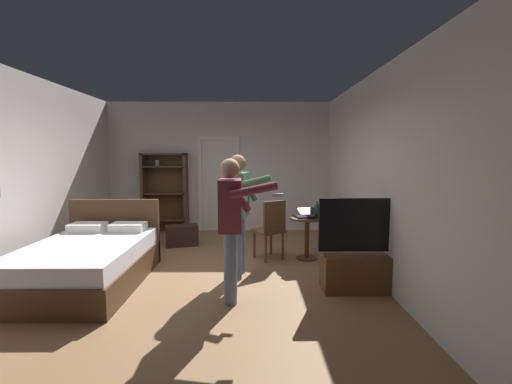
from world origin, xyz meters
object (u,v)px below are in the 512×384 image
Objects in this scene: wooden_chair at (271,227)px; person_striped_shirt at (239,206)px; tv_flatscreen at (363,263)px; bottle_on_table at (317,211)px; bed at (89,261)px; person_blue_shirt at (231,219)px; bookshelf at (165,189)px; suitcase_dark at (182,235)px; laptop at (306,215)px; side_table at (307,231)px.

wooden_chair is 0.57× the size of person_striped_shirt.
tv_flatscreen is at bearing -49.25° from wooden_chair.
bed is at bearing -163.40° from bottle_on_table.
bed is 7.44× the size of bottle_on_table.
person_blue_shirt is at bearing -93.66° from person_striped_shirt.
bookshelf is 3.98m from person_blue_shirt.
suitcase_dark is at bearing 158.84° from bottle_on_table.
bed is 1.23× the size of person_blue_shirt.
tv_flatscreen is 1.70m from wooden_chair.
person_striped_shirt reaches higher than wooden_chair.
laptop is 0.38× the size of wooden_chair.
person_striped_shirt reaches higher than bottle_on_table.
suitcase_dark is at bearing 65.62° from bed.
tv_flatscreen reaches higher than suitcase_dark.
laptop is 0.22× the size of person_striped_shirt.
bookshelf reaches higher than tv_flatscreen.
bookshelf reaches higher than bed.
bookshelf reaches higher than person_striped_shirt.
bookshelf is 1.04× the size of person_blue_shirt.
tv_flatscreen reaches higher than wooden_chair.
bookshelf reaches higher than person_blue_shirt.
person_blue_shirt reaches higher than side_table.
side_table is at bearing 62.51° from laptop.
laptop reaches higher than side_table.
side_table is 1.17× the size of suitcase_dark.
suitcase_dark is at bearing 151.60° from wooden_chair.
person_striped_shirt is (-1.10, -0.79, 0.54)m from side_table.
bottle_on_table is at bearing 49.51° from person_blue_shirt.
bottle_on_table reaches higher than laptop.
person_striped_shirt is at bearing -145.35° from laptop.
tv_flatscreen reaches higher than bed.
tv_flatscreen is 1.43m from side_table.
wooden_chair is (-0.74, 0.03, -0.27)m from bottle_on_table.
person_striped_shirt is 2.16m from suitcase_dark.
tv_flatscreen is 1.82m from person_striped_shirt.
person_blue_shirt is 2.79m from suitcase_dark.
bed reaches higher than laptop.
side_table is 0.61m from wooden_chair.
side_table is at bearing 150.26° from bottle_on_table.
bookshelf is at bearing 137.41° from wooden_chair.
tv_flatscreen is 1.45m from laptop.
tv_flatscreen reaches higher than side_table.
laptop is at bearing -36.10° from bookshelf.
side_table is 0.41× the size of person_striped_shirt.
laptop is at bearing -36.52° from suitcase_dark.
bed is 3.47× the size of suitcase_dark.
wooden_chair is 1.01m from person_striped_shirt.
bed is at bearing 175.55° from tv_flatscreen.
person_striped_shirt is at bearing -144.40° from side_table.
suitcase_dark is at bearing 125.17° from person_striped_shirt.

